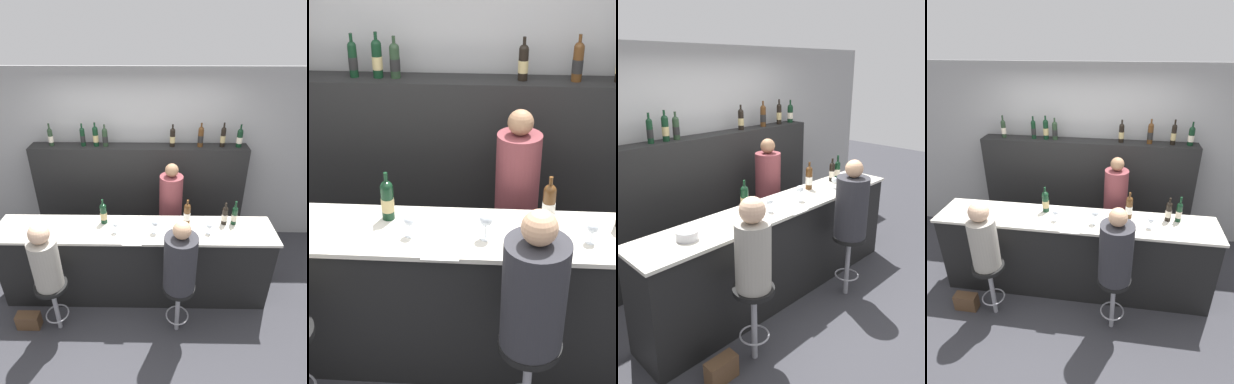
{
  "view_description": "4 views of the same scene",
  "coord_description": "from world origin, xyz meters",
  "views": [
    {
      "loc": [
        0.26,
        -2.51,
        3.08
      ],
      "look_at": [
        0.22,
        0.32,
        1.47
      ],
      "focal_mm": 28.0,
      "sensor_mm": 36.0,
      "label": 1
    },
    {
      "loc": [
        0.27,
        -2.38,
        2.76
      ],
      "look_at": [
        0.11,
        0.18,
        1.33
      ],
      "focal_mm": 50.0,
      "sensor_mm": 36.0,
      "label": 2
    },
    {
      "loc": [
        -2.57,
        -2.2,
        2.37
      ],
      "look_at": [
        -0.12,
        0.26,
        1.19
      ],
      "focal_mm": 35.0,
      "sensor_mm": 36.0,
      "label": 3
    },
    {
      "loc": [
        0.5,
        -2.61,
        2.82
      ],
      "look_at": [
        0.06,
        0.35,
        1.32
      ],
      "focal_mm": 28.0,
      "sensor_mm": 36.0,
      "label": 4
    }
  ],
  "objects": [
    {
      "name": "ground_plane",
      "position": [
        0.0,
        0.0,
        0.0
      ],
      "size": [
        16.0,
        16.0,
        0.0
      ],
      "primitive_type": "plane",
      "color": "#333338"
    },
    {
      "name": "wall_back",
      "position": [
        0.0,
        1.6,
        1.3
      ],
      "size": [
        6.4,
        0.05,
        2.6
      ],
      "color": "#9E9E9E",
      "rests_on": "ground_plane"
    },
    {
      "name": "bar_counter",
      "position": [
        0.0,
        0.26,
        0.51
      ],
      "size": [
        3.21,
        0.55,
        1.02
      ],
      "color": "black",
      "rests_on": "ground_plane"
    },
    {
      "name": "back_bar_cabinet",
      "position": [
        0.0,
        1.37,
        0.8
      ],
      "size": [
        3.02,
        0.28,
        1.6
      ],
      "color": "black",
      "rests_on": "ground_plane"
    },
    {
      "name": "wine_bottle_counter_0",
      "position": [
        -0.36,
        0.38,
        1.15
      ],
      "size": [
        0.08,
        0.08,
        0.31
      ],
      "color": "black",
      "rests_on": "bar_counter"
    },
    {
      "name": "wine_bottle_counter_1",
      "position": [
        0.61,
        0.38,
        1.15
      ],
      "size": [
        0.08,
        0.08,
        0.32
      ],
      "color": "#4C2D14",
      "rests_on": "bar_counter"
    },
    {
      "name": "wine_bottle_counter_2",
      "position": [
        1.05,
        0.38,
        1.14
      ],
      "size": [
        0.07,
        0.07,
        0.28
      ],
      "color": "black",
      "rests_on": "bar_counter"
    },
    {
      "name": "wine_bottle_counter_3",
      "position": [
        1.16,
        0.38,
        1.14
      ],
      "size": [
        0.07,
        0.07,
        0.3
      ],
      "color": "black",
      "rests_on": "bar_counter"
    },
    {
      "name": "wine_bottle_backbar_0",
      "position": [
        -1.2,
        1.37,
        1.73
      ],
      "size": [
        0.07,
        0.07,
        0.31
      ],
      "color": "#233823",
      "rests_on": "back_bar_cabinet"
    },
    {
      "name": "wine_bottle_backbar_1",
      "position": [
        -0.76,
        1.37,
        1.73
      ],
      "size": [
        0.07,
        0.07,
        0.31
      ],
      "color": "black",
      "rests_on": "back_bar_cabinet"
    },
    {
      "name": "wine_bottle_backbar_2",
      "position": [
        -0.58,
        1.37,
        1.74
      ],
      "size": [
        0.08,
        0.08,
        0.33
      ],
      "color": "black",
      "rests_on": "back_bar_cabinet"
    },
    {
      "name": "wine_bottle_backbar_3",
      "position": [
        -0.45,
        1.37,
        1.73
      ],
      "size": [
        0.07,
        0.07,
        0.3
      ],
      "color": "#233823",
      "rests_on": "back_bar_cabinet"
    },
    {
      "name": "wine_bottle_backbar_4",
      "position": [
        0.46,
        1.37,
        1.73
      ],
      "size": [
        0.07,
        0.07,
        0.31
      ],
      "color": "black",
      "rests_on": "back_bar_cabinet"
    },
    {
      "name": "wine_bottle_backbar_5",
      "position": [
        0.84,
        1.37,
        1.74
      ],
      "size": [
        0.08,
        0.08,
        0.33
      ],
      "color": "#4C2D14",
      "rests_on": "back_bar_cabinet"
    },
    {
      "name": "wine_bottle_backbar_6",
      "position": [
        1.14,
        1.37,
        1.74
      ],
      "size": [
        0.07,
        0.07,
        0.33
      ],
      "color": "black",
      "rests_on": "back_bar_cabinet"
    },
    {
      "name": "wine_bottle_backbar_7",
      "position": [
        1.37,
        1.37,
        1.73
      ],
      "size": [
        0.08,
        0.08,
        0.31
      ],
      "color": "black",
      "rests_on": "back_bar_cabinet"
    },
    {
      "name": "wine_glass_0",
      "position": [
        -0.2,
        0.19,
        1.12
      ],
      "size": [
        0.06,
        0.06,
        0.13
      ],
      "color": "silver",
      "rests_on": "bar_counter"
    },
    {
      "name": "wine_glass_1",
      "position": [
        0.24,
        0.19,
        1.14
      ],
      "size": [
        0.08,
        0.08,
        0.17
      ],
      "color": "silver",
      "rests_on": "bar_counter"
    },
    {
      "name": "wine_glass_2",
      "position": [
        0.84,
        0.19,
        1.11
      ],
      "size": [
        0.07,
        0.07,
        0.13
      ],
      "color": "silver",
      "rests_on": "bar_counter"
    },
    {
      "name": "metal_bowl",
      "position": [
        -1.1,
        0.24,
        1.06
      ],
      "size": [
        0.19,
        0.19,
        0.08
      ],
      "color": "#B7B7BC",
      "rests_on": "bar_counter"
    },
    {
      "name": "tasting_menu",
      "position": [
        -0.01,
        0.11,
        1.02
      ],
      "size": [
        0.21,
        0.3,
        0.0
      ],
      "color": "white",
      "rests_on": "bar_counter"
    },
    {
      "name": "bar_stool_left",
      "position": [
        -0.85,
        -0.28,
        0.53
      ],
      "size": [
        0.34,
        0.34,
        0.69
      ],
      "color": "gray",
      "rests_on": "ground_plane"
    },
    {
      "name": "guest_seated_left",
      "position": [
        -0.85,
        -0.28,
        1.03
      ],
      "size": [
        0.29,
        0.29,
        0.77
      ],
      "color": "gray",
      "rests_on": "bar_stool_left"
    },
    {
      "name": "bar_stool_right",
      "position": [
        0.49,
        -0.28,
        0.53
      ],
      "size": [
        0.34,
        0.34,
        0.69
      ],
      "color": "gray",
      "rests_on": "ground_plane"
    },
    {
      "name": "guest_seated_right",
      "position": [
        0.49,
        -0.28,
        1.03
      ],
      "size": [
        0.33,
        0.33,
        0.81
      ],
      "color": "#28282D",
      "rests_on": "bar_stool_right"
    },
    {
      "name": "bartender",
      "position": [
        0.44,
        0.88,
        0.72
      ],
      "size": [
        0.3,
        0.3,
        1.56
      ],
      "color": "brown",
      "rests_on": "ground_plane"
    },
    {
      "name": "handbag",
      "position": [
        -1.2,
        -0.28,
        0.1
      ],
      "size": [
        0.26,
        0.12,
        0.2
      ],
      "color": "#513823",
      "rests_on": "ground_plane"
    }
  ]
}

